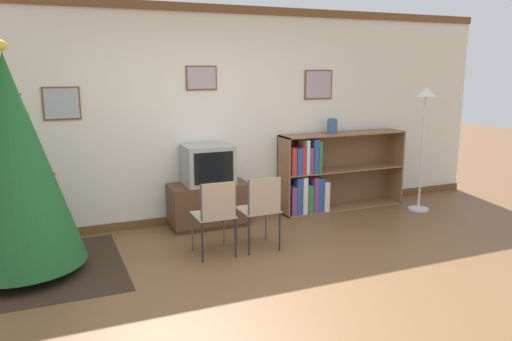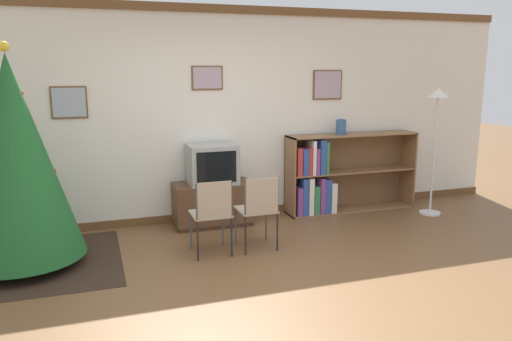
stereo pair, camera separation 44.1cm
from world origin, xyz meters
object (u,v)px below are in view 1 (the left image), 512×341
at_px(folding_chair_right, 261,208).
at_px(vase, 332,126).
at_px(folding_chair_left, 216,213).
at_px(bookshelf, 321,176).
at_px(standing_lamp, 425,117).
at_px(christmas_tree, 13,162).
at_px(tv_console, 209,205).
at_px(television, 208,165).

xyz_separation_m(folding_chair_right, vase, (1.55, 1.11, 0.69)).
distance_m(folding_chair_left, bookshelf, 2.18).
bearing_deg(standing_lamp, christmas_tree, -177.41).
height_order(tv_console, folding_chair_right, folding_chair_right).
bearing_deg(tv_console, television, -90.00).
distance_m(television, vase, 1.85).
xyz_separation_m(folding_chair_right, standing_lamp, (2.65, 0.56, 0.82)).
bearing_deg(tv_console, vase, 2.63).
bearing_deg(christmas_tree, vase, 11.32).
bearing_deg(television, folding_chair_left, -103.93).
xyz_separation_m(television, folding_chair_left, (-0.26, -1.03, -0.31)).
relative_size(christmas_tree, television, 3.69).
distance_m(christmas_tree, standing_lamp, 5.02).
bearing_deg(christmas_tree, bookshelf, 11.53).
distance_m(television, standing_lamp, 2.99).
xyz_separation_m(folding_chair_left, folding_chair_right, (0.51, 0.00, 0.00)).
xyz_separation_m(folding_chair_left, vase, (2.06, 1.11, 0.69)).
xyz_separation_m(bookshelf, standing_lamp, (1.27, -0.54, 0.81)).
bearing_deg(vase, folding_chair_right, -144.31).
bearing_deg(folding_chair_left, vase, 28.39).
height_order(tv_console, folding_chair_left, folding_chair_left).
xyz_separation_m(television, standing_lamp, (2.90, -0.47, 0.52)).
height_order(christmas_tree, standing_lamp, christmas_tree).
relative_size(tv_console, folding_chair_right, 1.18).
bearing_deg(standing_lamp, bookshelf, 157.12).
relative_size(christmas_tree, folding_chair_left, 2.66).
xyz_separation_m(tv_console, folding_chair_right, (0.26, -1.03, 0.20)).
relative_size(tv_console, folding_chair_left, 1.18).
height_order(christmas_tree, bookshelf, christmas_tree).
distance_m(christmas_tree, folding_chair_right, 2.46).
bearing_deg(vase, christmas_tree, -168.68).
bearing_deg(folding_chair_right, folding_chair_left, 180.00).
relative_size(bookshelf, standing_lamp, 1.09).
bearing_deg(vase, standing_lamp, -26.90).
distance_m(folding_chair_right, standing_lamp, 2.83).
bearing_deg(folding_chair_right, television, 103.93).
bearing_deg(folding_chair_left, bookshelf, 30.09).
bearing_deg(bookshelf, standing_lamp, -22.88).
xyz_separation_m(folding_chair_left, bookshelf, (1.89, 1.09, 0.02)).
bearing_deg(bookshelf, tv_console, -177.79).
height_order(television, folding_chair_left, television).
relative_size(folding_chair_left, standing_lamp, 0.49).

